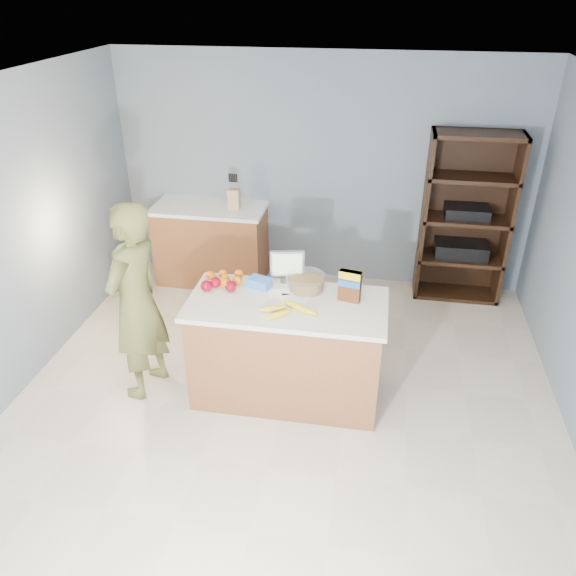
% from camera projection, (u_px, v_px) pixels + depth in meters
% --- Properties ---
extents(floor, '(4.50, 5.00, 0.02)m').
position_uv_depth(floor, '(281.00, 416.00, 4.55)').
color(floor, beige).
rests_on(floor, ground).
extents(walls, '(4.52, 5.02, 2.51)m').
position_uv_depth(walls, '(279.00, 228.00, 3.74)').
color(walls, slate).
rests_on(walls, ground).
extents(counter_peninsula, '(1.56, 0.76, 0.90)m').
position_uv_depth(counter_peninsula, '(287.00, 353.00, 4.60)').
color(counter_peninsula, brown).
rests_on(counter_peninsula, ground).
extents(back_cabinet, '(1.24, 0.62, 0.90)m').
position_uv_depth(back_cabinet, '(212.00, 243.00, 6.40)').
color(back_cabinet, brown).
rests_on(back_cabinet, ground).
extents(shelving_unit, '(0.90, 0.40, 1.80)m').
position_uv_depth(shelving_unit, '(465.00, 220.00, 5.92)').
color(shelving_unit, black).
rests_on(shelving_unit, ground).
extents(person, '(0.52, 0.69, 1.69)m').
position_uv_depth(person, '(136.00, 303.00, 4.47)').
color(person, brown).
rests_on(person, ground).
extents(knife_block, '(0.12, 0.10, 0.31)m').
position_uv_depth(knife_block, '(234.00, 198.00, 6.06)').
color(knife_block, tan).
rests_on(knife_block, back_cabinet).
extents(envelopes, '(0.35, 0.24, 0.00)m').
position_uv_depth(envelopes, '(288.00, 295.00, 4.46)').
color(envelopes, white).
rests_on(envelopes, counter_peninsula).
extents(bananas, '(0.47, 0.31, 0.05)m').
position_uv_depth(bananas, '(288.00, 310.00, 4.22)').
color(bananas, yellow).
rests_on(bananas, counter_peninsula).
extents(apples, '(0.29, 0.16, 0.09)m').
position_uv_depth(apples, '(217.00, 285.00, 4.51)').
color(apples, maroon).
rests_on(apples, counter_peninsula).
extents(oranges, '(0.32, 0.25, 0.08)m').
position_uv_depth(oranges, '(225.00, 278.00, 4.63)').
color(oranges, orange).
rests_on(oranges, counter_peninsula).
extents(blue_carton, '(0.21, 0.17, 0.08)m').
position_uv_depth(blue_carton, '(260.00, 283.00, 4.56)').
color(blue_carton, blue).
rests_on(blue_carton, counter_peninsula).
extents(salad_bowl, '(0.30, 0.30, 0.13)m').
position_uv_depth(salad_bowl, '(306.00, 283.00, 4.52)').
color(salad_bowl, '#267219').
rests_on(salad_bowl, counter_peninsula).
extents(tv, '(0.28, 0.12, 0.28)m').
position_uv_depth(tv, '(287.00, 265.00, 4.58)').
color(tv, silver).
rests_on(tv, counter_peninsula).
extents(cereal_box, '(0.18, 0.10, 0.26)m').
position_uv_depth(cereal_box, '(350.00, 284.00, 4.32)').
color(cereal_box, '#592B14').
rests_on(cereal_box, counter_peninsula).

